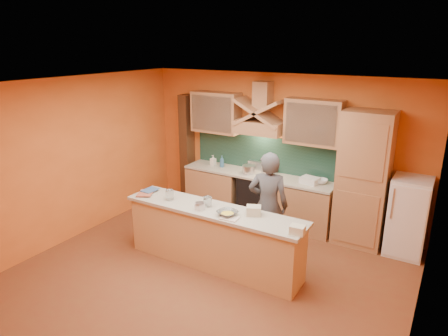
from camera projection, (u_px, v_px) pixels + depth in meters
The scene contains 36 objects.
floor at pixel (209, 275), 5.97m from camera, with size 5.50×5.00×0.01m, color brown.
ceiling at pixel (206, 85), 5.13m from camera, with size 5.50×5.00×0.01m, color white.
wall_back at pixel (279, 148), 7.60m from camera, with size 5.50×0.02×2.80m, color orange.
wall_front at pixel (53, 272), 3.50m from camera, with size 5.50×0.02×2.80m, color orange.
wall_left at pixel (74, 159), 6.89m from camera, with size 0.02×5.00×2.80m, color orange.
wall_right at pixel (426, 233), 4.21m from camera, with size 0.02×5.00×2.80m, color orange.
base_cabinet_left at pixel (215, 189), 8.25m from camera, with size 1.10×0.60×0.86m, color tan.
base_cabinet_right at pixel (303, 207), 7.33m from camera, with size 1.10×0.60×0.86m, color tan.
counter_top at pixel (257, 175), 7.65m from camera, with size 3.00×0.62×0.04m, color #B8AF9C.
stove at pixel (257, 197), 7.78m from camera, with size 0.60×0.58×0.90m, color black.
backsplash at pixel (264, 154), 7.78m from camera, with size 3.00×0.03×0.70m, color #19372D.
range_hood at pixel (260, 127), 7.41m from camera, with size 0.92×0.50×0.24m, color tan.
hood_chimney at pixel (263, 95), 7.32m from camera, with size 0.30×0.30×0.50m, color tan.
upper_cabinet_left at pixel (216, 112), 7.91m from camera, with size 1.00×0.35×0.80m, color tan.
upper_cabinet_right at pixel (314, 122), 6.93m from camera, with size 1.00×0.35×0.80m, color tan.
pantry_column at pixel (363, 179), 6.62m from camera, with size 0.80×0.60×2.30m, color tan.
fridge at pixel (408, 217), 6.41m from camera, with size 0.58×0.60×1.30m, color white.
trim_column_left at pixel (187, 149), 8.55m from camera, with size 0.20×0.30×2.30m, color #472816.
island_body at pixel (214, 239), 6.13m from camera, with size 2.80×0.55×0.88m, color tan.
island_top at pixel (213, 210), 5.99m from camera, with size 2.90×0.62×0.05m, color #B8AF9C.
person at pixel (268, 205), 6.28m from camera, with size 0.64×0.42×1.74m, color #4C4C51.
pot_large at pixel (249, 170), 7.64m from camera, with size 0.24×0.24×0.16m, color silver.
pot_small at pixel (267, 172), 7.59m from camera, with size 0.21×0.21×0.15m, color #B5B5BC.
soap_bottle_a at pixel (213, 160), 8.15m from camera, with size 0.10×0.10×0.21m, color white.
soap_bottle_b at pixel (222, 161), 8.02m from camera, with size 0.09×0.09×0.24m, color #33648D.
bowl_back at pixel (321, 181), 7.12m from camera, with size 0.25×0.25×0.08m, color silver.
dish_rack at pixel (310, 180), 7.11m from camera, with size 0.31×0.24×0.11m, color white.
book_lower at pixel (138, 193), 6.55m from camera, with size 0.24×0.32×0.03m, color #AA543C.
book_upper at pixel (146, 189), 6.69m from camera, with size 0.20×0.28×0.02m, color #3F5C8A.
jar_large at pixel (170, 195), 6.29m from camera, with size 0.13×0.13×0.16m, color silver.
jar_small at pixel (207, 202), 6.05m from camera, with size 0.13×0.13×0.15m, color silver.
kitchen_scale at pixel (200, 207), 5.92m from camera, with size 0.11×0.11×0.09m, color silver.
mixing_bowl at pixel (227, 213), 5.73m from camera, with size 0.28×0.28×0.07m, color silver.
cloth at pixel (230, 218), 5.64m from camera, with size 0.25×0.19×0.02m, color beige.
grocery_bag_a at pixel (254, 211), 5.74m from camera, with size 0.21×0.17×0.13m, color beige.
grocery_bag_b at pixel (297, 230), 5.17m from camera, with size 0.19×0.15×0.12m, color beige.
Camera 1 is at (2.85, -4.37, 3.32)m, focal length 32.00 mm.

